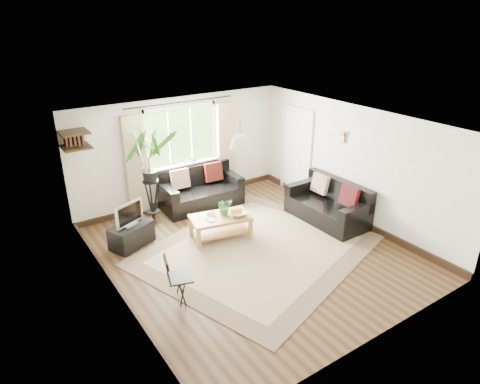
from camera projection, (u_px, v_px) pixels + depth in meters
floor at (252, 251)px, 7.86m from camera, size 5.50×5.50×0.00m
ceiling at (254, 124)px, 6.91m from camera, size 5.50×5.50×0.00m
wall_back at (181, 151)px, 9.48m from camera, size 5.00×0.02×2.40m
wall_front at (382, 264)px, 5.29m from camera, size 5.00×0.02×2.40m
wall_left at (111, 230)px, 6.10m from camera, size 0.02×5.50×2.40m
wall_right at (353, 164)px, 8.67m from camera, size 0.02×5.50×2.40m
rug at (258, 250)px, 7.90m from camera, size 4.74×4.38×0.02m
window at (181, 136)px, 9.31m from camera, size 2.50×0.16×2.16m
door at (296, 152)px, 10.03m from camera, size 0.06×0.96×2.06m
corner_shelf at (75, 140)px, 7.86m from camera, size 0.50×0.50×0.34m
pendant_lamp at (240, 139)px, 7.35m from camera, size 0.36×0.36×0.54m
wall_sconce at (342, 136)px, 8.65m from camera, size 0.12×0.12×0.28m
sofa_back at (201, 189)px, 9.51m from camera, size 1.80×0.96×0.83m
sofa_right at (327, 203)px, 8.84m from camera, size 1.74×0.89×0.81m
coffee_table at (221, 227)px, 8.24m from camera, size 1.24×0.84×0.46m
table_plant at (224, 206)px, 8.17m from camera, size 0.33×0.30×0.33m
bowl at (238, 214)px, 8.16m from camera, size 0.36×0.36×0.08m
book_a at (208, 221)px, 7.96m from camera, size 0.17×0.22×0.02m
book_b at (207, 215)px, 8.18m from camera, size 0.23×0.25×0.02m
tv_stand at (132, 235)px, 7.99m from camera, size 0.91×0.73×0.43m
tv at (129, 214)px, 7.81m from camera, size 0.64×0.43×0.47m
palm_stand at (150, 177)px, 8.61m from camera, size 0.97×0.97×1.97m
folding_chair at (180, 278)px, 6.42m from camera, size 0.50×0.50×0.77m
sill_plant at (194, 156)px, 9.57m from camera, size 0.14×0.10×0.27m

